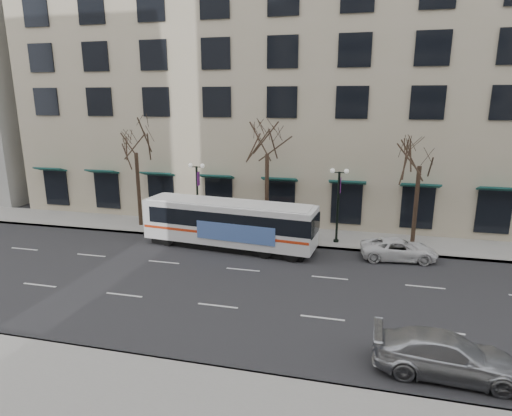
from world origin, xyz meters
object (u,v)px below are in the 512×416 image
(tree_far_right, at_px, (421,151))
(silver_car, at_px, (447,355))
(tree_far_left, at_px, (135,140))
(lamp_post_left, at_px, (198,194))
(white_pickup, at_px, (399,249))
(tree_far_mid, at_px, (267,140))
(city_bus, at_px, (230,223))
(lamp_post_right, at_px, (338,202))

(tree_far_right, height_order, silver_car, tree_far_right)
(tree_far_left, distance_m, lamp_post_left, 6.29)
(silver_car, bearing_deg, white_pickup, 5.90)
(silver_car, bearing_deg, tree_far_mid, 36.57)
(lamp_post_left, bearing_deg, tree_far_mid, 6.85)
(tree_far_mid, relative_size, city_bus, 0.73)
(tree_far_mid, height_order, city_bus, tree_far_mid)
(lamp_post_left, bearing_deg, tree_far_left, 173.17)
(lamp_post_left, bearing_deg, city_bus, -37.37)
(tree_far_left, bearing_deg, lamp_post_right, -2.29)
(city_bus, xyz_separation_m, white_pickup, (10.75, 0.41, -1.08))
(tree_far_right, xyz_separation_m, silver_car, (-0.34, -14.11, -5.67))
(tree_far_left, height_order, tree_far_right, tree_far_left)
(city_bus, distance_m, white_pickup, 10.81)
(tree_far_right, bearing_deg, lamp_post_left, -177.71)
(tree_far_right, relative_size, lamp_post_right, 1.55)
(tree_far_left, distance_m, tree_far_right, 20.00)
(tree_far_left, xyz_separation_m, tree_far_right, (20.00, 0.00, -0.28))
(tree_far_mid, height_order, lamp_post_right, tree_far_mid)
(tree_far_right, bearing_deg, tree_far_mid, 180.00)
(tree_far_mid, distance_m, city_bus, 6.28)
(lamp_post_right, bearing_deg, tree_far_right, 6.85)
(tree_far_right, relative_size, city_bus, 0.68)
(tree_far_left, xyz_separation_m, silver_car, (19.66, -14.11, -5.95))
(lamp_post_left, bearing_deg, lamp_post_right, 0.00)
(tree_far_mid, distance_m, silver_car, 18.18)
(city_bus, xyz_separation_m, silver_car, (11.50, -11.10, -0.96))
(tree_far_mid, height_order, silver_car, tree_far_mid)
(tree_far_mid, xyz_separation_m, lamp_post_right, (5.01, -0.60, -3.96))
(city_bus, bearing_deg, tree_far_mid, 64.76)
(tree_far_right, distance_m, city_bus, 13.09)
(tree_far_right, relative_size, silver_car, 1.56)
(tree_far_right, height_order, lamp_post_left, tree_far_right)
(white_pickup, bearing_deg, lamp_post_left, 75.57)
(white_pickup, bearing_deg, silver_car, 177.49)
(tree_far_right, distance_m, lamp_post_right, 6.11)
(tree_far_mid, height_order, lamp_post_left, tree_far_mid)
(tree_far_left, relative_size, lamp_post_left, 1.60)
(lamp_post_right, distance_m, white_pickup, 4.96)
(silver_car, bearing_deg, lamp_post_left, 49.49)
(tree_far_left, xyz_separation_m, lamp_post_left, (5.01, -0.60, -3.75))
(tree_far_mid, relative_size, white_pickup, 1.86)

